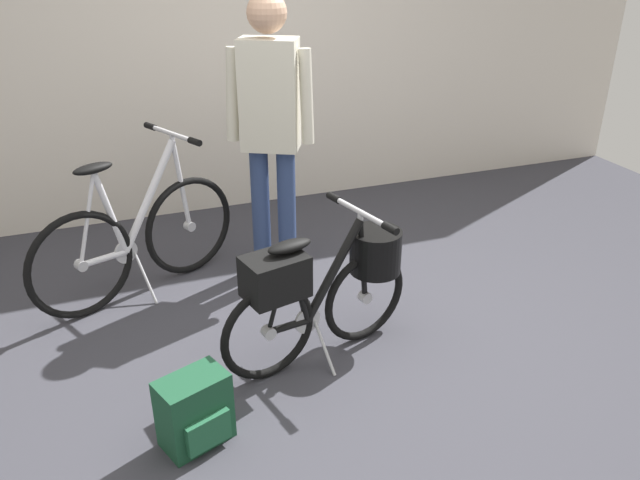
{
  "coord_description": "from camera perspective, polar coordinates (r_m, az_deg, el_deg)",
  "views": [
    {
      "loc": [
        -1.02,
        -2.27,
        1.91
      ],
      "look_at": [
        -0.05,
        0.35,
        0.55
      ],
      "focal_mm": 35.1,
      "sensor_mm": 36.0,
      "label": 1
    }
  ],
  "objects": [
    {
      "name": "display_bike_left",
      "position": [
        3.74,
        -16.29,
        0.18
      ],
      "size": [
        1.21,
        0.68,
        0.93
      ],
      "color": "black",
      "rests_on": "ground_plane"
    },
    {
      "name": "visitor_near_wall",
      "position": [
        3.63,
        -4.53,
        10.51
      ],
      "size": [
        0.48,
        0.37,
        1.66
      ],
      "color": "navy",
      "rests_on": "ground_plane"
    },
    {
      "name": "backpack_on_floor",
      "position": [
        2.71,
        -11.32,
        -15.06
      ],
      "size": [
        0.32,
        0.28,
        0.32
      ],
      "color": "#19472D",
      "rests_on": "ground_plane"
    },
    {
      "name": "back_wall",
      "position": [
        4.7,
        -8.13,
        19.96
      ],
      "size": [
        6.98,
        0.1,
        2.88
      ],
      "primitive_type": "cube",
      "color": "silver",
      "rests_on": "ground_plane"
    },
    {
      "name": "ground_plane",
      "position": [
        3.14,
        3.12,
        -11.56
      ],
      "size": [
        6.98,
        6.98,
        0.0
      ],
      "primitive_type": "plane",
      "color": "#38383F"
    },
    {
      "name": "folding_bike_foreground",
      "position": [
        3.02,
        0.64,
        -3.95
      ],
      "size": [
        1.04,
        0.52,
        0.75
      ],
      "color": "black",
      "rests_on": "ground_plane"
    }
  ]
}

